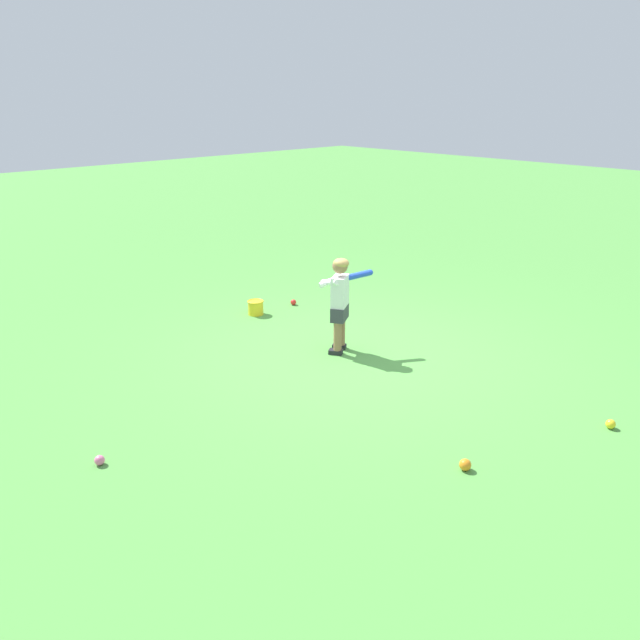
{
  "coord_description": "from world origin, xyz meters",
  "views": [
    {
      "loc": [
        -4.44,
        4.88,
        2.78
      ],
      "look_at": [
        0.25,
        0.41,
        0.45
      ],
      "focal_mm": 35.98,
      "sensor_mm": 36.0,
      "label": 1
    }
  ],
  "objects_px": {
    "play_ball_far_left": "(465,465)",
    "play_ball_behind_batter": "(100,460)",
    "play_ball_midfield": "(293,302)",
    "child_batter": "(340,296)",
    "toy_bucket": "(256,307)",
    "play_ball_center_lawn": "(611,424)"
  },
  "relations": [
    {
      "from": "play_ball_far_left",
      "to": "play_ball_behind_batter",
      "type": "xyz_separation_m",
      "value": [
        2.03,
        2.02,
        -0.01
      ]
    },
    {
      "from": "play_ball_midfield",
      "to": "play_ball_far_left",
      "type": "distance_m",
      "value": 4.32
    },
    {
      "from": "child_batter",
      "to": "play_ball_behind_batter",
      "type": "distance_m",
      "value": 3.1
    },
    {
      "from": "play_ball_behind_batter",
      "to": "play_ball_midfield",
      "type": "bearing_deg",
      "value": -62.61
    },
    {
      "from": "child_batter",
      "to": "play_ball_far_left",
      "type": "distance_m",
      "value": 2.64
    },
    {
      "from": "play_ball_behind_batter",
      "to": "toy_bucket",
      "type": "bearing_deg",
      "value": -57.56
    },
    {
      "from": "play_ball_midfield",
      "to": "toy_bucket",
      "type": "bearing_deg",
      "value": 85.53
    },
    {
      "from": "play_ball_far_left",
      "to": "toy_bucket",
      "type": "bearing_deg",
      "value": -15.37
    },
    {
      "from": "child_batter",
      "to": "play_ball_midfield",
      "type": "bearing_deg",
      "value": -24.02
    },
    {
      "from": "play_ball_midfield",
      "to": "play_ball_behind_batter",
      "type": "relative_size",
      "value": 0.96
    },
    {
      "from": "toy_bucket",
      "to": "play_ball_center_lawn",
      "type": "bearing_deg",
      "value": -175.39
    },
    {
      "from": "play_ball_far_left",
      "to": "play_ball_center_lawn",
      "type": "bearing_deg",
      "value": -108.8
    },
    {
      "from": "toy_bucket",
      "to": "play_ball_far_left",
      "type": "bearing_deg",
      "value": 164.63
    },
    {
      "from": "play_ball_midfield",
      "to": "play_ball_behind_batter",
      "type": "distance_m",
      "value": 4.21
    },
    {
      "from": "play_ball_midfield",
      "to": "toy_bucket",
      "type": "height_order",
      "value": "toy_bucket"
    },
    {
      "from": "play_ball_midfield",
      "to": "toy_bucket",
      "type": "relative_size",
      "value": 0.36
    },
    {
      "from": "toy_bucket",
      "to": "play_ball_behind_batter",
      "type": "bearing_deg",
      "value": 122.44
    },
    {
      "from": "child_batter",
      "to": "play_ball_behind_batter",
      "type": "relative_size",
      "value": 13.22
    },
    {
      "from": "play_ball_far_left",
      "to": "play_ball_center_lawn",
      "type": "distance_m",
      "value": 1.55
    },
    {
      "from": "play_ball_midfield",
      "to": "play_ball_center_lawn",
      "type": "distance_m",
      "value": 4.47
    },
    {
      "from": "play_ball_far_left",
      "to": "play_ball_behind_batter",
      "type": "height_order",
      "value": "play_ball_far_left"
    },
    {
      "from": "play_ball_midfield",
      "to": "play_ball_center_lawn",
      "type": "bearing_deg",
      "value": 176.78
    }
  ]
}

